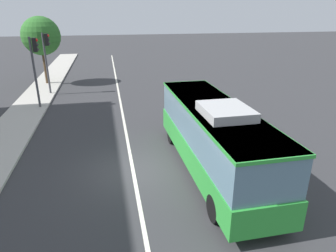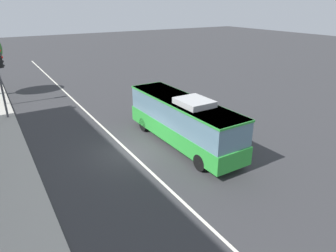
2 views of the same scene
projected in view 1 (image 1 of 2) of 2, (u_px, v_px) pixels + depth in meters
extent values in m
plane|color=#333335|center=(133.00, 170.00, 13.98)|extent=(160.00, 160.00, 0.00)
cube|color=silver|center=(133.00, 170.00, 13.98)|extent=(76.00, 0.16, 0.01)
cube|color=green|center=(212.00, 151.00, 13.65)|extent=(10.04, 2.65, 1.10)
cube|color=slate|center=(214.00, 124.00, 13.17)|extent=(9.83, 2.57, 1.58)
cube|color=green|center=(215.00, 108.00, 12.90)|extent=(9.94, 2.62, 0.12)
cube|color=#B2B2B2|center=(226.00, 111.00, 11.72)|extent=(2.23, 1.83, 0.36)
cylinder|color=black|center=(172.00, 134.00, 16.70)|extent=(1.00, 0.31, 1.00)
cylinder|color=black|center=(209.00, 131.00, 17.14)|extent=(1.00, 0.31, 1.00)
cylinder|color=black|center=(215.00, 208.00, 10.51)|extent=(1.00, 0.31, 1.00)
cylinder|color=black|center=(272.00, 200.00, 10.94)|extent=(1.00, 0.31, 1.00)
cylinder|color=#47474C|center=(35.00, 74.00, 21.79)|extent=(0.16, 0.16, 5.20)
cube|color=black|center=(35.00, 45.00, 21.12)|extent=(0.35, 0.31, 0.96)
sphere|color=red|center=(36.00, 40.00, 21.05)|extent=(0.22, 0.22, 0.22)
sphere|color=#2D2D2D|center=(37.00, 45.00, 21.17)|extent=(0.22, 0.22, 0.22)
sphere|color=#2D2D2D|center=(38.00, 49.00, 21.28)|extent=(0.22, 0.22, 0.22)
cylinder|color=#47474C|center=(47.00, 65.00, 25.46)|extent=(0.16, 0.16, 5.20)
cube|color=black|center=(46.00, 40.00, 24.75)|extent=(0.33, 0.29, 0.96)
sphere|color=red|center=(48.00, 36.00, 24.66)|extent=(0.22, 0.22, 0.22)
sphere|color=#2D2D2D|center=(48.00, 40.00, 24.78)|extent=(0.22, 0.22, 0.22)
sphere|color=#2D2D2D|center=(49.00, 44.00, 24.89)|extent=(0.22, 0.22, 0.22)
cylinder|color=#4C3823|center=(46.00, 68.00, 29.41)|extent=(0.36, 0.36, 3.30)
sphere|color=#2D6B28|center=(41.00, 36.00, 28.33)|extent=(3.58, 3.58, 3.58)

